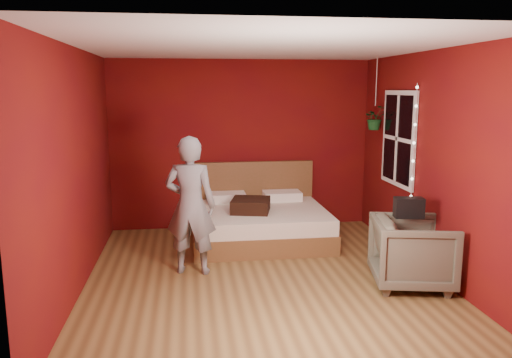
% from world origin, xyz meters
% --- Properties ---
extents(floor, '(4.50, 4.50, 0.00)m').
position_xyz_m(floor, '(0.00, 0.00, 0.00)').
color(floor, olive).
rests_on(floor, ground).
extents(room_walls, '(4.04, 4.54, 2.62)m').
position_xyz_m(room_walls, '(0.00, 0.00, 1.68)').
color(room_walls, '#67120A').
rests_on(room_walls, ground).
extents(window, '(0.05, 0.97, 1.27)m').
position_xyz_m(window, '(1.97, 0.90, 1.50)').
color(window, white).
rests_on(window, room_walls).
extents(fairy_lights, '(0.04, 0.04, 1.45)m').
position_xyz_m(fairy_lights, '(1.94, 0.37, 1.50)').
color(fairy_lights, silver).
rests_on(fairy_lights, room_walls).
extents(bed, '(1.90, 1.61, 1.04)m').
position_xyz_m(bed, '(0.16, 1.48, 0.27)').
color(bed, brown).
rests_on(bed, ground).
extents(person, '(0.67, 0.51, 1.63)m').
position_xyz_m(person, '(-0.81, 0.30, 0.82)').
color(person, slate).
rests_on(person, ground).
extents(armchair, '(0.99, 0.97, 0.77)m').
position_xyz_m(armchair, '(1.60, -0.45, 0.38)').
color(armchair, '#5A5647').
rests_on(armchair, ground).
extents(handbag, '(0.33, 0.20, 0.22)m').
position_xyz_m(handbag, '(1.56, -0.39, 0.88)').
color(handbag, black).
rests_on(handbag, armchair).
extents(throw_pillow, '(0.62, 0.62, 0.18)m').
position_xyz_m(throw_pillow, '(0.02, 1.26, 0.57)').
color(throw_pillow, black).
rests_on(throw_pillow, bed).
extents(hanging_plant, '(0.36, 0.33, 1.03)m').
position_xyz_m(hanging_plant, '(1.88, 1.55, 1.74)').
color(hanging_plant, silver).
rests_on(hanging_plant, room_walls).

